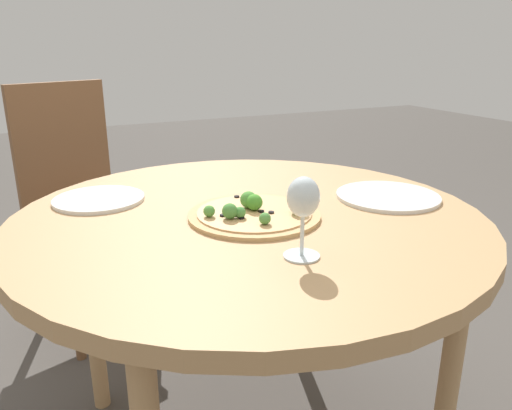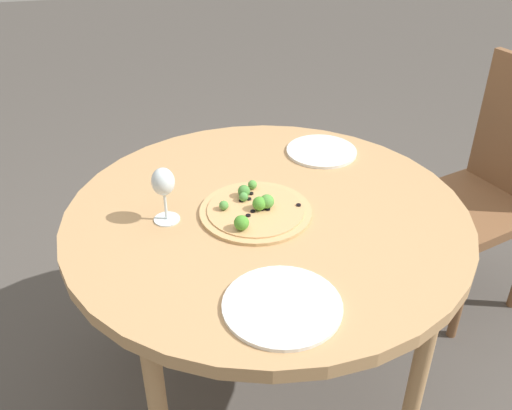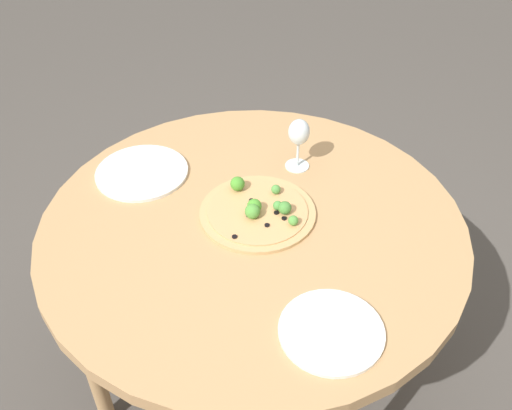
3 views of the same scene
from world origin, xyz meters
TOP-DOWN VIEW (x-y plane):
  - ground_plane at (0.00, 0.00)m, footprint 12.00×12.00m
  - dining_table at (0.00, 0.00)m, footprint 1.17×1.17m
  - pizza at (0.00, -0.03)m, footprint 0.32×0.32m
  - wine_glass at (-0.02, -0.28)m, footprint 0.07×0.07m
  - plate_near at (-0.32, 0.26)m, footprint 0.24×0.24m
  - plate_far at (0.39, -0.05)m, footprint 0.28×0.28m

SIDE VIEW (x-z plane):
  - ground_plane at x=0.00m, z-range 0.00..0.00m
  - dining_table at x=0.00m, z-range 0.30..1.02m
  - plate_near at x=-0.32m, z-range 0.72..0.73m
  - plate_far at x=0.39m, z-range 0.72..0.73m
  - pizza at x=0.00m, z-range 0.70..0.76m
  - wine_glass at x=-0.02m, z-range 0.75..0.92m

